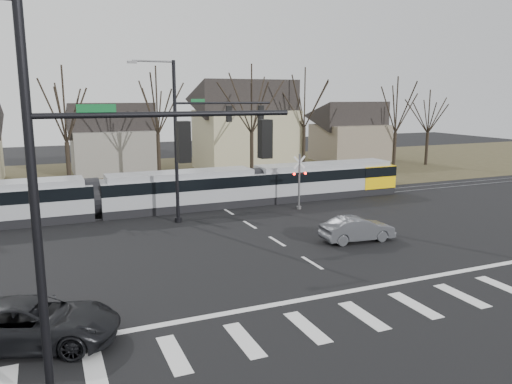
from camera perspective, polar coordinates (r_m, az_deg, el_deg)
name	(u,v)px	position (r m, az deg, el deg)	size (l,w,h in m)	color
ground	(334,276)	(23.23, 8.89, -9.48)	(140.00, 140.00, 0.00)	black
grass_verge	(169,175)	(52.35, -9.96, 1.92)	(140.00, 28.00, 0.01)	#38331E
crosswalk	(390,310)	(20.22, 15.04, -12.91)	(27.00, 2.60, 0.01)	silver
stop_line	(357,290)	(21.84, 11.43, -10.91)	(28.00, 0.35, 0.01)	silver
lane_dashes	(219,206)	(37.20, -4.25, -1.59)	(0.18, 30.00, 0.01)	silver
rail_pair	(220,206)	(37.01, -4.15, -1.62)	(90.00, 1.52, 0.06)	#59595E
tram	(179,189)	(36.07, -8.78, 0.33)	(36.29, 2.69, 2.75)	gray
sedan	(357,229)	(28.67, 11.51, -4.17)	(4.30, 1.77, 1.38)	#434549
suv	(32,323)	(18.32, -24.22, -13.49)	(6.10, 4.25, 1.55)	black
signal_pole_near_left	(105,194)	(12.67, -16.83, -0.24)	(9.28, 0.44, 10.20)	black
signal_pole_far	(200,133)	(32.34, -6.42, 6.69)	(9.28, 0.44, 10.20)	black
rail_crossing_signal	(299,183)	(35.90, 4.96, 1.00)	(1.08, 0.36, 4.00)	#59595B
tree_row	(203,130)	(46.55, -6.03, 7.11)	(59.20, 7.20, 10.00)	black
house_b	(112,135)	(54.94, -16.18, 6.24)	(8.64, 7.56, 7.65)	slate
house_c	(245,122)	(55.47, -1.22, 8.01)	(10.80, 8.64, 10.10)	tan
house_d	(350,129)	(64.36, 10.68, 7.10)	(8.64, 7.56, 7.65)	#6B604F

